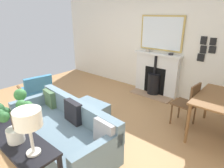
# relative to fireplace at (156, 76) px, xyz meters

# --- Properties ---
(ground_plane) EXTENTS (4.87, 6.22, 0.01)m
(ground_plane) POSITION_rel_fireplace_xyz_m (2.25, -0.38, -0.49)
(ground_plane) COLOR #A87A4C
(wall_left) EXTENTS (0.12, 6.22, 2.63)m
(wall_left) POSITION_rel_fireplace_xyz_m (-0.19, -0.38, 0.82)
(wall_left) COLOR silver
(wall_left) RESTS_ON ground
(fireplace) EXTENTS (0.53, 1.25, 1.10)m
(fireplace) POSITION_rel_fireplace_xyz_m (0.00, 0.00, 0.00)
(fireplace) COLOR #9E7A5B
(fireplace) RESTS_ON ground
(mirror_over_mantel) EXTENTS (0.04, 1.13, 0.85)m
(mirror_over_mantel) POSITION_rel_fireplace_xyz_m (-0.10, -0.00, 1.10)
(mirror_over_mantel) COLOR tan
(mantel_bowl_near) EXTENTS (0.12, 0.12, 0.05)m
(mantel_bowl_near) POSITION_rel_fireplace_xyz_m (-0.01, -0.30, 0.65)
(mantel_bowl_near) COLOR #9E9384
(mantel_bowl_near) RESTS_ON fireplace
(mantel_bowl_far) EXTENTS (0.12, 0.12, 0.04)m
(mantel_bowl_far) POSITION_rel_fireplace_xyz_m (-0.01, 0.34, 0.64)
(mantel_bowl_far) COLOR black
(mantel_bowl_far) RESTS_ON fireplace
(sofa) EXTENTS (1.02, 2.04, 0.78)m
(sofa) POSITION_rel_fireplace_xyz_m (2.98, -0.00, -0.15)
(sofa) COLOR #B2B2B7
(sofa) RESTS_ON ground
(ottoman) EXTENTS (0.59, 0.70, 0.36)m
(ottoman) POSITION_rel_fireplace_xyz_m (2.13, -0.33, -0.26)
(ottoman) COLOR #B2B2B7
(ottoman) RESTS_ON ground
(armchair_accent) EXTENTS (0.76, 0.69, 0.77)m
(armchair_accent) POSITION_rel_fireplace_xyz_m (2.43, -1.73, -0.05)
(armchair_accent) COLOR brown
(armchair_accent) RESTS_ON ground
(console_table) EXTENTS (0.38, 1.76, 0.76)m
(console_table) POSITION_rel_fireplace_xyz_m (3.76, -0.01, 0.18)
(console_table) COLOR black
(console_table) RESTS_ON ground
(table_lamp_far_end) EXTENTS (0.26, 0.26, 0.48)m
(table_lamp_far_end) POSITION_rel_fireplace_xyz_m (3.76, 0.65, 0.65)
(table_lamp_far_end) COLOR beige
(table_lamp_far_end) RESTS_ON console_table
(potted_plant) EXTENTS (0.43, 0.43, 0.53)m
(potted_plant) POSITION_rel_fireplace_xyz_m (3.78, 0.31, 0.59)
(potted_plant) COLOR silver
(potted_plant) RESTS_ON console_table
(dining_table) EXTENTS (1.16, 0.75, 0.75)m
(dining_table) POSITION_rel_fireplace_xyz_m (1.03, 1.76, 0.16)
(dining_table) COLOR brown
(dining_table) RESTS_ON ground
(dining_chair_near_fireplace) EXTENTS (0.44, 0.44, 0.88)m
(dining_chair_near_fireplace) POSITION_rel_fireplace_xyz_m (1.04, 1.25, 0.03)
(dining_chair_near_fireplace) COLOR brown
(dining_chair_near_fireplace) RESTS_ON ground
(photo_gallery_row) EXTENTS (0.02, 0.35, 0.55)m
(photo_gallery_row) POSITION_rel_fireplace_xyz_m (-0.11, 1.09, 0.85)
(photo_gallery_row) COLOR black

